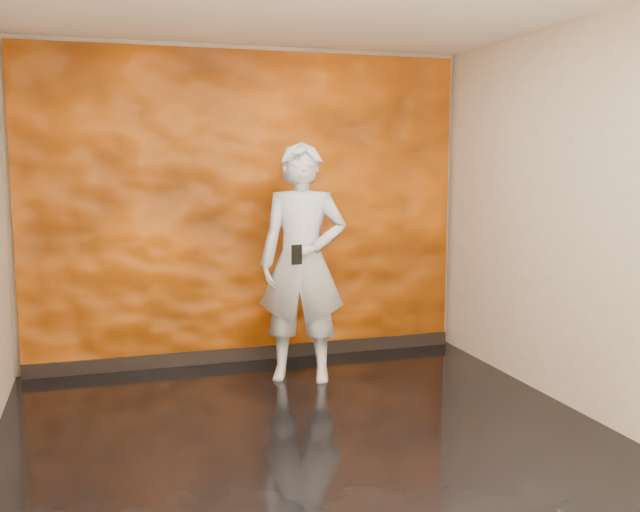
% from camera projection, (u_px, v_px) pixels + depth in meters
% --- Properties ---
extents(room, '(4.02, 4.02, 2.81)m').
position_uv_depth(room, '(311.00, 226.00, 4.49)').
color(room, black).
rests_on(room, ground).
extents(feature_wall, '(3.90, 0.06, 2.75)m').
position_uv_depth(feature_wall, '(249.00, 209.00, 6.35)').
color(feature_wall, orange).
rests_on(feature_wall, ground).
extents(baseboard, '(3.90, 0.04, 0.12)m').
position_uv_depth(baseboard, '(251.00, 354.00, 6.49)').
color(baseboard, black).
rests_on(baseboard, ground).
extents(man, '(0.83, 0.70, 1.95)m').
position_uv_depth(man, '(303.00, 263.00, 5.82)').
color(man, '#8F939C').
rests_on(man, ground).
extents(phone, '(0.09, 0.03, 0.16)m').
position_uv_depth(phone, '(297.00, 255.00, 5.52)').
color(phone, black).
rests_on(phone, man).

